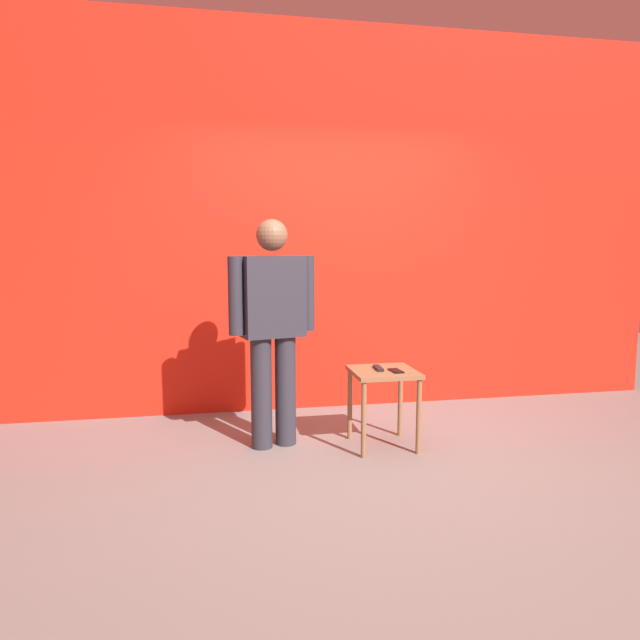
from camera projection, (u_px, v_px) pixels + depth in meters
ground_plane at (375, 471)px, 3.75m from camera, size 12.00×12.00×0.00m
back_wall_red at (326, 221)px, 5.08m from camera, size 6.36×0.12×3.34m
standing_person at (273, 321)px, 4.11m from camera, size 0.65×0.32×1.64m
side_table at (383, 384)px, 4.15m from camera, size 0.46×0.46×0.57m
cell_phone at (396, 371)px, 4.09m from camera, size 0.08×0.15×0.01m
tv_remote at (378, 368)px, 4.16m from camera, size 0.05×0.17×0.02m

